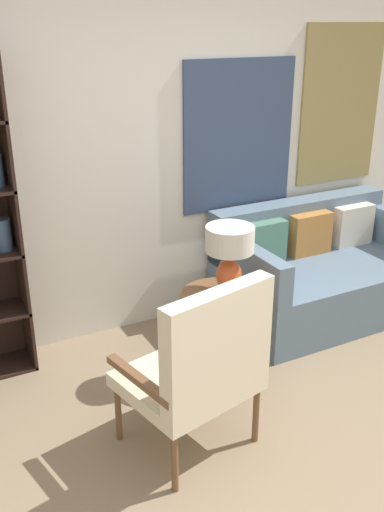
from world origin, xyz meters
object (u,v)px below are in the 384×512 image
armchair (203,363)px  side_table (221,303)px  couch (320,272)px  table_lamp (230,249)px

armchair → side_table: size_ratio=1.82×
armchair → couch: size_ratio=0.63×
side_table → table_lamp: (0.08, 0.03, 0.35)m
couch → table_lamp: (-1.07, -0.36, 0.53)m
side_table → table_lamp: 0.36m
side_table → table_lamp: table_lamp is taller
armchair → table_lamp: bearing=50.4°
armchair → couch: (1.64, 1.04, -0.25)m
table_lamp → couch: bearing=18.3°
table_lamp → side_table: bearing=-157.0°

